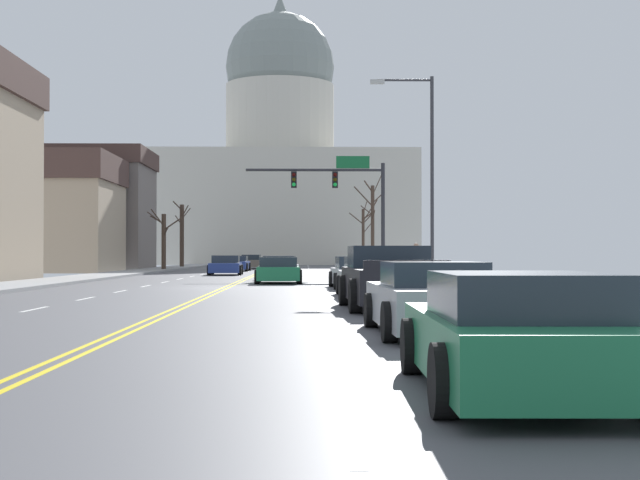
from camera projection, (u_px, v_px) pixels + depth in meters
ground at (226, 287)px, 36.09m from camera, size 20.00×180.00×0.20m
signal_gantry at (344, 190)px, 51.56m from camera, size 7.91×0.41×6.76m
street_lamp_right at (424, 161)px, 35.97m from camera, size 2.52×0.24×8.26m
capitol_building at (280, 172)px, 114.71m from camera, size 33.23×20.72×34.24m
sedan_near_00 at (280, 268)px, 47.80m from camera, size 2.17×4.48×1.23m
sedan_near_01 at (278, 271)px, 41.57m from camera, size 2.19×4.41×1.19m
sedan_near_02 at (356, 273)px, 35.65m from camera, size 2.08×4.59×1.25m
sedan_near_03 at (370, 278)px, 28.96m from camera, size 2.06×4.43×1.26m
pickup_truck_near_04 at (391, 280)px, 22.59m from camera, size 2.51×5.38×1.57m
sedan_near_05 at (431, 300)px, 15.45m from camera, size 2.09×4.67×1.24m
sedan_near_06 at (514, 336)px, 8.92m from camera, size 2.03×4.57×1.20m
sedan_oncoming_00 at (226, 266)px, 57.27m from camera, size 2.19×4.41×1.23m
sedan_oncoming_01 at (237, 264)px, 68.99m from camera, size 2.04×4.34×1.16m
sedan_oncoming_02 at (251, 262)px, 80.58m from camera, size 2.08×4.41×1.23m
flank_building_01 at (49, 213)px, 66.01m from camera, size 9.73×9.94×8.52m
flank_building_02 at (86, 209)px, 75.97m from camera, size 10.82×9.25×10.03m
bare_tree_00 at (363, 235)px, 75.12m from camera, size 2.22×2.37×5.59m
bare_tree_01 at (164, 239)px, 70.38m from camera, size 2.66×2.48×4.72m
bare_tree_02 at (372, 224)px, 64.60m from camera, size 2.19×1.97×7.04m
bare_tree_03 at (182, 234)px, 83.42m from camera, size 1.66×2.10×6.04m
pedestrian_00 at (416, 261)px, 38.39m from camera, size 0.35×0.34×1.67m
bicycle_parked at (422, 274)px, 38.14m from camera, size 0.12×1.77×0.85m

